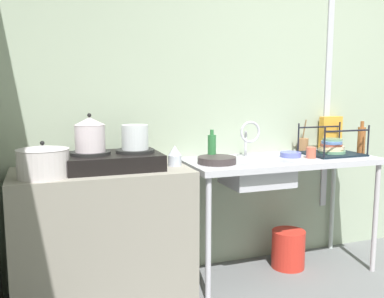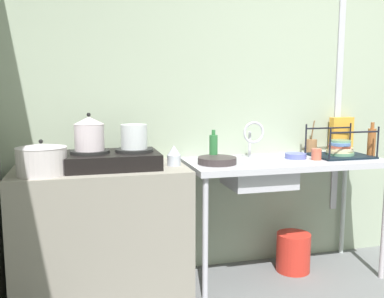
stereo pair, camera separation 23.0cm
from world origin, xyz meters
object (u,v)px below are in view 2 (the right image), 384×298
(pot_on_right_burner, at_px, (134,137))
(bucket_on_floor, at_px, (293,252))
(sink_basin, at_px, (258,174))
(dish_rack, at_px, (340,150))
(percolator, at_px, (174,156))
(frying_pan, at_px, (217,160))
(faucet, at_px, (253,134))
(bottle_by_rack, at_px, (372,142))
(cup_by_rack, at_px, (316,154))
(small_bowl_on_drainboard, at_px, (296,156))
(bottle_by_sink, at_px, (213,147))
(pot_on_left_burner, at_px, (89,133))
(stove, at_px, (113,159))
(utensil_jar, at_px, (311,146))
(cereal_box, at_px, (341,134))
(pot_beside_stove, at_px, (42,159))

(pot_on_right_burner, xyz_separation_m, bucket_on_floor, (1.13, 0.03, -0.88))
(sink_basin, distance_m, dish_rack, 0.67)
(percolator, bearing_deg, frying_pan, -2.60)
(faucet, bearing_deg, bottle_by_rack, -10.00)
(cup_by_rack, bearing_deg, small_bowl_on_drainboard, 139.20)
(bottle_by_rack, bearing_deg, bottle_by_sink, 173.89)
(pot_on_left_burner, distance_m, frying_pan, 0.82)
(stove, height_order, utensil_jar, utensil_jar)
(pot_on_left_burner, height_order, cereal_box, pot_on_left_burner)
(small_bowl_on_drainboard, bearing_deg, stove, -179.10)
(pot_on_right_burner, relative_size, small_bowl_on_drainboard, 1.10)
(dish_rack, distance_m, bucket_on_floor, 0.81)
(pot_on_right_burner, xyz_separation_m, frying_pan, (0.53, -0.04, -0.17))
(cup_by_rack, xyz_separation_m, bottle_by_rack, (0.45, 0.02, 0.07))
(pot_on_right_burner, height_order, small_bowl_on_drainboard, pot_on_right_burner)
(pot_on_left_burner, xyz_separation_m, utensil_jar, (1.63, 0.22, -0.16))
(sink_basin, relative_size, utensil_jar, 1.71)
(stove, distance_m, bottle_by_rack, 1.81)
(cup_by_rack, xyz_separation_m, utensil_jar, (0.13, 0.29, 0.02))
(bottle_by_rack, relative_size, cereal_box, 0.93)
(bucket_on_floor, bearing_deg, percolator, -176.24)
(cereal_box, bearing_deg, utensil_jar, 179.46)
(cereal_box, bearing_deg, bottle_by_rack, -81.04)
(faucet, distance_m, utensil_jar, 0.55)
(small_bowl_on_drainboard, bearing_deg, cup_by_rack, -40.80)
(stove, relative_size, small_bowl_on_drainboard, 3.77)
(pot_beside_stove, relative_size, small_bowl_on_drainboard, 1.90)
(pot_on_left_burner, relative_size, cereal_box, 0.86)
(bottle_by_sink, xyz_separation_m, bottle_by_rack, (1.14, -0.12, 0.01))
(pot_on_left_burner, relative_size, faucet, 0.88)
(pot_on_left_burner, relative_size, dish_rack, 0.58)
(bottle_by_rack, xyz_separation_m, cereal_box, (-0.06, 0.28, 0.03))
(dish_rack, height_order, utensil_jar, utensil_jar)
(stove, distance_m, bottle_by_sink, 0.68)
(pot_on_left_burner, xyz_separation_m, pot_beside_stove, (-0.27, -0.12, -0.13))
(pot_on_left_burner, distance_m, bottle_by_rack, 1.95)
(stove, relative_size, frying_pan, 2.22)
(sink_basin, height_order, bucket_on_floor, sink_basin)
(stove, height_order, percolator, percolator)
(small_bowl_on_drainboard, distance_m, bucket_on_floor, 0.71)
(bottle_by_sink, height_order, cereal_box, cereal_box)
(pot_on_left_burner, distance_m, pot_beside_stove, 0.32)
(stove, bearing_deg, small_bowl_on_drainboard, 0.90)
(bucket_on_floor, bearing_deg, cup_by_rack, -47.60)
(bucket_on_floor, bearing_deg, cereal_box, 22.30)
(cereal_box, bearing_deg, cup_by_rack, -145.47)
(percolator, distance_m, dish_rack, 1.22)
(bottle_by_rack, relative_size, bucket_on_floor, 0.89)
(cereal_box, bearing_deg, pot_on_right_burner, -174.93)
(small_bowl_on_drainboard, height_order, cereal_box, cereal_box)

